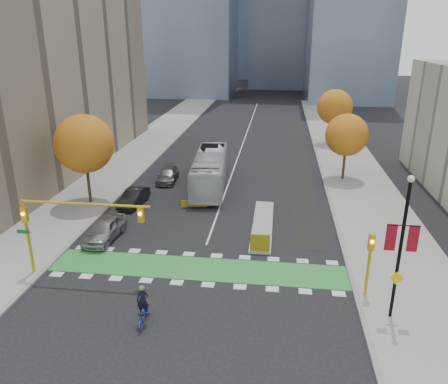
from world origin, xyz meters
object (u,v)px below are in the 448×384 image
(bus, at_px, (210,170))
(parked_car_a, at_px, (105,229))
(tree_east_near, at_px, (347,135))
(traffic_signal_east, at_px, (370,256))
(banner_lamppost, at_px, (401,243))
(parked_car_b, at_px, (134,197))
(hazard_board, at_px, (260,243))
(tree_east_far, at_px, (335,107))
(parked_car_c, at_px, (168,175))
(traffic_signal_west, at_px, (64,219))
(cyclist, at_px, (143,311))
(tree_west, at_px, (84,144))

(bus, distance_m, parked_car_a, 14.45)
(tree_east_near, height_order, traffic_signal_east, tree_east_near)
(banner_lamppost, bearing_deg, parked_car_b, 142.98)
(tree_east_near, relative_size, parked_car_a, 1.45)
(hazard_board, distance_m, bus, 15.07)
(tree_east_far, distance_m, parked_car_c, 27.15)
(traffic_signal_east, xyz_separation_m, bus, (-12.27, 18.60, -0.95))
(traffic_signal_west, height_order, cyclist, traffic_signal_west)
(bus, relative_size, parked_car_a, 2.62)
(tree_east_far, distance_m, bus, 24.74)
(tree_east_far, bearing_deg, bus, -125.63)
(tree_west, distance_m, bus, 12.51)
(parked_car_c, bearing_deg, bus, -16.74)
(banner_lamppost, relative_size, parked_car_b, 1.88)
(tree_east_near, bearing_deg, tree_west, -157.38)
(tree_east_far, xyz_separation_m, cyclist, (-14.32, -42.63, -4.46))
(tree_east_near, bearing_deg, parked_car_a, -139.37)
(bus, relative_size, parked_car_b, 2.90)
(tree_west, xyz_separation_m, tree_east_near, (24.00, 10.00, -0.75))
(traffic_signal_west, bearing_deg, parked_car_c, 85.84)
(tree_east_far, relative_size, cyclist, 3.26)
(tree_east_far, height_order, cyclist, tree_east_far)
(traffic_signal_east, distance_m, cyclist, 13.13)
(tree_east_near, bearing_deg, hazard_board, -114.20)
(parked_car_b, bearing_deg, traffic_signal_east, -29.52)
(cyclist, relative_size, parked_car_b, 0.53)
(parked_car_b, bearing_deg, tree_east_near, 31.40)
(cyclist, bearing_deg, parked_car_c, 97.55)
(tree_east_near, xyz_separation_m, bus, (-13.77, -3.91, -3.08))
(tree_east_far, xyz_separation_m, traffic_signal_west, (-20.43, -38.51, -1.21))
(tree_east_near, xyz_separation_m, tree_east_far, (0.50, 16.00, 0.38))
(traffic_signal_east, distance_m, parked_car_b, 22.38)
(tree_east_far, bearing_deg, parked_car_c, -135.22)
(tree_east_near, bearing_deg, cyclist, -117.42)
(banner_lamppost, bearing_deg, cyclist, -170.92)
(tree_east_near, relative_size, bus, 0.55)
(tree_west, relative_size, traffic_signal_west, 0.96)
(cyclist, xyz_separation_m, parked_car_c, (-4.68, 23.78, -0.09))
(tree_east_near, xyz_separation_m, parked_car_c, (-18.50, -2.86, -4.17))
(traffic_signal_east, bearing_deg, banner_lamppost, -63.39)
(tree_east_near, relative_size, cyclist, 3.01)
(tree_east_near, height_order, traffic_signal_west, tree_east_near)
(parked_car_a, bearing_deg, cyclist, -54.27)
(banner_lamppost, xyz_separation_m, parked_car_c, (-18.00, 21.65, -3.92))
(tree_west, relative_size, tree_east_far, 1.08)
(traffic_signal_west, bearing_deg, bus, 71.67)
(traffic_signal_east, bearing_deg, parked_car_b, 145.53)
(tree_west, bearing_deg, banner_lamppost, -31.68)
(parked_car_c, bearing_deg, traffic_signal_east, -53.35)
(parked_car_b, xyz_separation_m, parked_car_c, (1.38, 7.03, -0.04))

